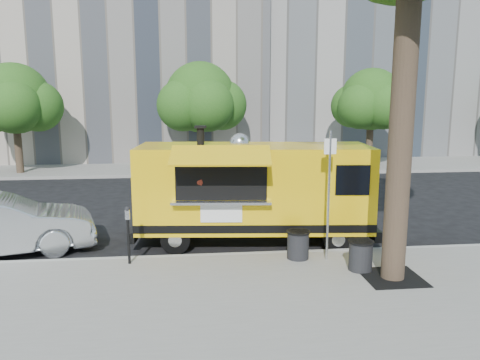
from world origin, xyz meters
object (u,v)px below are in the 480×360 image
object	(u,v)px
far_tree_a	(14,99)
far_tree_b	(200,97)
trash_bin_left	(361,255)
trash_bin_right	(298,244)
sign_post	(329,188)
parking_meter	(128,228)
food_truck	(253,190)
far_tree_c	(372,100)

from	to	relation	value
far_tree_a	far_tree_b	distance (m)	9.01
trash_bin_left	trash_bin_right	bearing A→B (deg)	143.19
sign_post	parking_meter	xyz separation A→B (m)	(-4.55, 0.20, -0.87)
far_tree_b	sign_post	world-z (taller)	far_tree_b
far_tree_a	parking_meter	distance (m)	15.59
far_tree_a	far_tree_b	size ratio (longest dim) A/B	0.97
food_truck	far_tree_b	bearing A→B (deg)	100.25
far_tree_a	sign_post	xyz separation A→B (m)	(11.55, -13.85, -1.93)
far_tree_c	trash_bin_left	world-z (taller)	far_tree_c
parking_meter	food_truck	size ratio (longest dim) A/B	0.20
sign_post	food_truck	bearing A→B (deg)	128.76
sign_post	far_tree_c	bearing A→B (deg)	65.19
far_tree_c	parking_meter	bearing A→B (deg)	-128.66
far_tree_c	food_truck	world-z (taller)	far_tree_c
food_truck	far_tree_a	bearing A→B (deg)	135.39
far_tree_a	trash_bin_right	world-z (taller)	far_tree_a
far_tree_b	trash_bin_right	size ratio (longest dim) A/B	8.32
sign_post	parking_meter	bearing A→B (deg)	177.48
parking_meter	trash_bin_right	xyz separation A→B (m)	(3.90, -0.06, -0.48)
parking_meter	far_tree_a	bearing A→B (deg)	117.15
sign_post	parking_meter	world-z (taller)	sign_post
far_tree_c	trash_bin_right	distance (m)	15.86
far_tree_b	sign_post	distance (m)	14.61
food_truck	trash_bin_left	size ratio (longest dim) A/B	9.80
parking_meter	trash_bin_right	size ratio (longest dim) A/B	2.02
trash_bin_left	food_truck	bearing A→B (deg)	127.81
far_tree_b	far_tree_c	world-z (taller)	far_tree_b
far_tree_a	parking_meter	xyz separation A→B (m)	(7.00, -13.65, -2.79)
trash_bin_left	trash_bin_right	world-z (taller)	trash_bin_left
far_tree_c	trash_bin_left	size ratio (longest dim) A/B	7.83
far_tree_a	trash_bin_right	bearing A→B (deg)	-51.53
far_tree_a	sign_post	size ratio (longest dim) A/B	1.79
far_tree_c	trash_bin_right	xyz separation A→B (m)	(-7.10, -13.81, -3.22)
far_tree_b	trash_bin_right	distance (m)	14.62
parking_meter	trash_bin_right	distance (m)	3.93
far_tree_a	trash_bin_left	distance (m)	19.23
far_tree_b	sign_post	bearing A→B (deg)	-79.85
far_tree_b	trash_bin_left	bearing A→B (deg)	-78.39
far_tree_c	trash_bin_right	bearing A→B (deg)	-117.22
far_tree_a	far_tree_c	distance (m)	18.00
sign_post	food_truck	distance (m)	2.43
far_tree_a	sign_post	distance (m)	18.14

